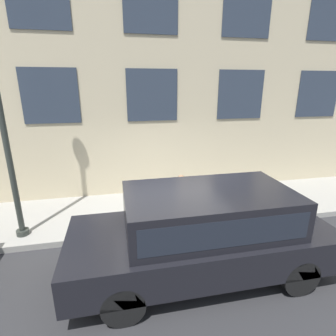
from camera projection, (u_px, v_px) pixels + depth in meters
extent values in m
plane|color=#2D2D30|center=(170.00, 235.00, 6.13)|extent=(80.00, 80.00, 0.00)
cube|color=#9E9B93|center=(161.00, 209.00, 7.24)|extent=(2.42, 60.00, 0.14)
cube|color=#C6B793|center=(150.00, 9.00, 6.95)|extent=(0.30, 40.00, 10.56)
cube|color=#2D3847|center=(318.00, 94.00, 8.51)|extent=(0.03, 1.45, 1.43)
cube|color=#2D3847|center=(241.00, 95.00, 7.98)|extent=(0.03, 1.45, 1.43)
cube|color=#2D3847|center=(152.00, 95.00, 7.45)|extent=(0.03, 1.45, 1.43)
cube|color=#2D3847|center=(50.00, 96.00, 6.92)|extent=(0.03, 1.45, 1.43)
cube|color=#2D3847|center=(331.00, 15.00, 7.82)|extent=(0.03, 1.45, 1.43)
cube|color=#2D3847|center=(247.00, 9.00, 7.29)|extent=(0.03, 1.45, 1.43)
cube|color=#2D3847|center=(151.00, 3.00, 6.76)|extent=(0.03, 1.45, 1.43)
cylinder|color=gray|center=(155.00, 222.00, 6.37)|extent=(0.28, 0.28, 0.04)
cylinder|color=gray|center=(154.00, 211.00, 6.28)|extent=(0.21, 0.21, 0.66)
sphere|color=slate|center=(154.00, 198.00, 6.18)|extent=(0.22, 0.22, 0.22)
cylinder|color=black|center=(154.00, 196.00, 6.16)|extent=(0.07, 0.07, 0.09)
cylinder|color=gray|center=(161.00, 207.00, 6.28)|extent=(0.09, 0.10, 0.09)
cylinder|color=gray|center=(148.00, 208.00, 6.22)|extent=(0.09, 0.10, 0.09)
cylinder|color=navy|center=(181.00, 207.00, 6.59)|extent=(0.08, 0.08, 0.53)
cylinder|color=navy|center=(180.00, 206.00, 6.69)|extent=(0.08, 0.08, 0.53)
cube|color=white|center=(181.00, 189.00, 6.50)|extent=(0.14, 0.10, 0.40)
cylinder|color=white|center=(182.00, 191.00, 6.40)|extent=(0.06, 0.06, 0.38)
cylinder|color=white|center=(180.00, 188.00, 6.60)|extent=(0.06, 0.06, 0.38)
sphere|color=#8C6647|center=(181.00, 178.00, 6.42)|extent=(0.18, 0.18, 0.18)
cylinder|color=black|center=(123.00, 304.00, 3.78)|extent=(0.24, 0.65, 0.65)
cylinder|color=black|center=(120.00, 242.00, 5.29)|extent=(0.24, 0.65, 0.65)
cylinder|color=black|center=(299.00, 276.00, 4.34)|extent=(0.24, 0.65, 0.65)
cylinder|color=black|center=(250.00, 227.00, 5.85)|extent=(0.24, 0.65, 0.65)
cube|color=black|center=(201.00, 242.00, 4.73)|extent=(1.86, 4.65, 0.61)
cube|color=black|center=(209.00, 209.00, 4.56)|extent=(1.63, 2.88, 0.69)
cube|color=#1E232D|center=(209.00, 209.00, 4.56)|extent=(1.64, 2.65, 0.44)
cylinder|color=#2D332D|center=(23.00, 232.00, 5.87)|extent=(0.26, 0.26, 0.12)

